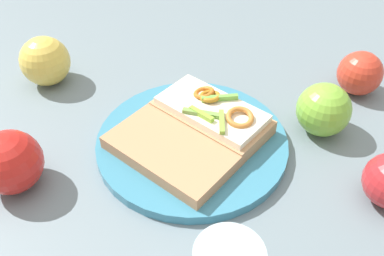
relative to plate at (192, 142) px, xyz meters
name	(u,v)px	position (x,y,z in m)	size (l,w,h in m)	color
ground_plane	(192,146)	(0.00, 0.00, -0.01)	(2.00, 2.00, 0.00)	slate
plate	(192,142)	(0.00, 0.00, 0.00)	(0.27, 0.27, 0.01)	teal
sandwich	(212,115)	(0.00, 0.04, 0.02)	(0.18, 0.11, 0.04)	tan
bread_slice_side	(171,150)	(0.01, -0.04, 0.02)	(0.17, 0.10, 0.02)	tan
apple_0	(324,110)	(0.10, 0.16, 0.03)	(0.08, 0.08, 0.08)	#78B637
apple_1	(10,162)	(-0.10, -0.21, 0.03)	(0.08, 0.08, 0.08)	red
apple_2	(45,61)	(-0.28, -0.07, 0.03)	(0.08, 0.08, 0.08)	gold
apple_4	(360,73)	(0.09, 0.29, 0.03)	(0.07, 0.07, 0.07)	red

